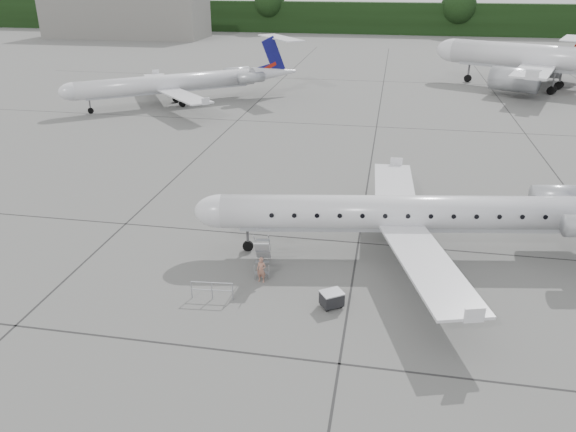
# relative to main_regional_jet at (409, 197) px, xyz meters

# --- Properties ---
(ground) EXTENTS (320.00, 320.00, 0.00)m
(ground) POSITION_rel_main_regional_jet_xyz_m (1.21, -2.06, -3.68)
(ground) COLOR slate
(ground) RESTS_ON ground
(treeline) EXTENTS (260.00, 4.00, 8.00)m
(treeline) POSITION_rel_main_regional_jet_xyz_m (1.21, 127.94, 0.32)
(treeline) COLOR black
(treeline) RESTS_ON ground
(terminal_building) EXTENTS (40.00, 14.00, 10.00)m
(terminal_building) POSITION_rel_main_regional_jet_xyz_m (-68.79, 107.94, 1.32)
(terminal_building) COLOR slate
(terminal_building) RESTS_ON ground
(main_regional_jet) EXTENTS (31.72, 25.14, 7.35)m
(main_regional_jet) POSITION_rel_main_regional_jet_xyz_m (0.00, 0.00, 0.00)
(main_regional_jet) COLOR silver
(main_regional_jet) RESTS_ON ground
(airstair) EXTENTS (1.26, 2.63, 2.30)m
(airstair) POSITION_rel_main_regional_jet_xyz_m (-8.08, -3.73, -2.52)
(airstair) COLOR silver
(airstair) RESTS_ON ground
(passenger) EXTENTS (0.60, 0.46, 1.49)m
(passenger) POSITION_rel_main_regional_jet_xyz_m (-7.84, -5.12, -2.93)
(passenger) COLOR #996553
(passenger) RESTS_ON ground
(safety_railing) EXTENTS (2.20, 0.28, 1.00)m
(safety_railing) POSITION_rel_main_regional_jet_xyz_m (-10.00, -7.36, -3.18)
(safety_railing) COLOR #979A9F
(safety_railing) RESTS_ON ground
(baggage_cart) EXTENTS (1.36, 1.31, 0.92)m
(baggage_cart) POSITION_rel_main_regional_jet_xyz_m (-3.71, -6.94, -3.22)
(baggage_cart) COLOR black
(baggage_cart) RESTS_ON ground
(bg_narrowbody) EXTENTS (42.23, 37.57, 12.51)m
(bg_narrowbody) POSITION_rel_main_regional_jet_xyz_m (19.84, 55.10, 2.58)
(bg_narrowbody) COLOR silver
(bg_narrowbody) RESTS_ON ground
(bg_regional_left) EXTENTS (36.36, 34.82, 7.74)m
(bg_regional_left) POSITION_rel_main_regional_jet_xyz_m (-29.27, 36.05, 0.20)
(bg_regional_left) COLOR silver
(bg_regional_left) RESTS_ON ground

